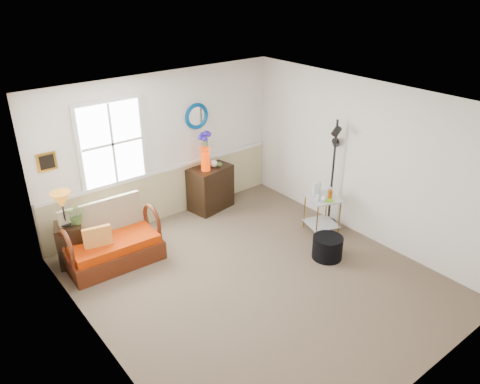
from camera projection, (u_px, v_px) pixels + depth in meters
floor at (256, 280)px, 6.79m from camera, size 4.50×5.00×0.01m
ceiling at (259, 105)px, 5.66m from camera, size 4.50×5.00×0.01m
walls at (257, 200)px, 6.23m from camera, size 4.51×5.01×2.60m
wainscot at (167, 194)px, 8.35m from camera, size 4.46×0.02×0.90m
chair_rail at (165, 170)px, 8.13m from camera, size 4.46×0.04×0.06m
window at (112, 144)px, 7.33m from camera, size 1.14×0.06×1.44m
picture at (47, 162)px, 6.79m from camera, size 0.28×0.03×0.28m
mirror at (196, 116)px, 8.17m from camera, size 0.47×0.07×0.47m
loveseat at (112, 236)px, 7.02m from camera, size 1.42×0.84×0.91m
throw_pillow at (98, 240)px, 6.83m from camera, size 0.42×0.18×0.41m
lamp_stand at (71, 244)px, 7.03m from camera, size 0.49×0.49×0.68m
table_lamp at (63, 210)px, 6.73m from camera, size 0.34×0.34×0.55m
potted_plant at (77, 216)px, 6.86m from camera, size 0.42×0.43×0.26m
cabinet at (210, 188)px, 8.65m from camera, size 0.84×0.62×0.83m
flower_vase at (205, 152)px, 8.20m from camera, size 0.29×0.29×0.71m
side_table at (322, 214)px, 7.92m from camera, size 0.63×0.63×0.64m
tabletop_items at (324, 191)px, 7.73m from camera, size 0.52×0.52×0.24m
floor_lamp at (333, 174)px, 7.90m from camera, size 0.31×0.31×1.90m
ottoman at (327, 247)px, 7.25m from camera, size 0.58×0.58×0.36m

